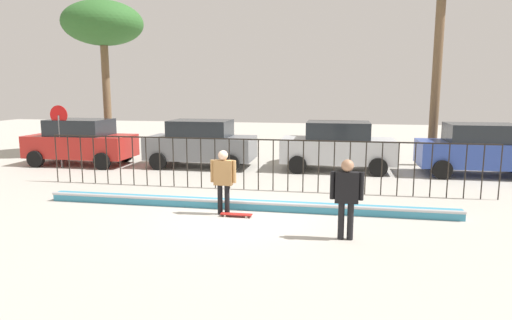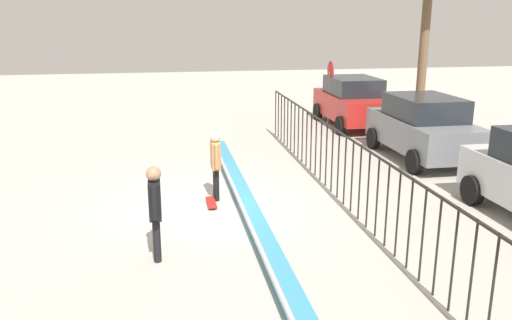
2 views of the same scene
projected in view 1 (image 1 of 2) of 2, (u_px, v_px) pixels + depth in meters
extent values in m
plane|color=#ADA89E|center=(238.00, 216.00, 11.10)|extent=(60.00, 60.00, 0.00)
cube|color=teal|center=(244.00, 205.00, 11.80)|extent=(11.00, 0.36, 0.22)
cylinder|color=#B2B2B7|center=(242.00, 202.00, 11.61)|extent=(11.00, 0.09, 0.09)
cylinder|color=black|center=(56.00, 158.00, 15.10)|extent=(0.04, 0.04, 1.62)
cylinder|color=black|center=(69.00, 159.00, 15.02)|extent=(0.04, 0.04, 1.62)
cylinder|color=black|center=(81.00, 159.00, 14.94)|extent=(0.04, 0.04, 1.62)
cylinder|color=black|center=(94.00, 159.00, 14.85)|extent=(0.04, 0.04, 1.62)
cylinder|color=black|center=(107.00, 160.00, 14.77)|extent=(0.04, 0.04, 1.62)
cylinder|color=black|center=(120.00, 160.00, 14.69)|extent=(0.04, 0.04, 1.62)
cylinder|color=black|center=(133.00, 161.00, 14.60)|extent=(0.04, 0.04, 1.62)
cylinder|color=black|center=(146.00, 161.00, 14.52)|extent=(0.04, 0.04, 1.62)
cylinder|color=black|center=(160.00, 162.00, 14.44)|extent=(0.04, 0.04, 1.62)
cylinder|color=black|center=(173.00, 162.00, 14.35)|extent=(0.04, 0.04, 1.62)
cylinder|color=black|center=(187.00, 162.00, 14.27)|extent=(0.04, 0.04, 1.62)
cylinder|color=black|center=(201.00, 163.00, 14.19)|extent=(0.04, 0.04, 1.62)
cylinder|color=black|center=(215.00, 163.00, 14.10)|extent=(0.04, 0.04, 1.62)
cylinder|color=black|center=(229.00, 164.00, 14.02)|extent=(0.04, 0.04, 1.62)
cylinder|color=black|center=(244.00, 164.00, 13.94)|extent=(0.04, 0.04, 1.62)
cylinder|color=black|center=(258.00, 165.00, 13.85)|extent=(0.04, 0.04, 1.62)
cylinder|color=black|center=(273.00, 165.00, 13.77)|extent=(0.04, 0.04, 1.62)
cylinder|color=black|center=(288.00, 166.00, 13.69)|extent=(0.04, 0.04, 1.62)
cylinder|color=black|center=(303.00, 166.00, 13.61)|extent=(0.04, 0.04, 1.62)
cylinder|color=black|center=(319.00, 167.00, 13.52)|extent=(0.04, 0.04, 1.62)
cylinder|color=black|center=(334.00, 167.00, 13.44)|extent=(0.04, 0.04, 1.62)
cylinder|color=black|center=(350.00, 167.00, 13.36)|extent=(0.04, 0.04, 1.62)
cylinder|color=black|center=(366.00, 168.00, 13.27)|extent=(0.04, 0.04, 1.62)
cylinder|color=black|center=(382.00, 169.00, 13.19)|extent=(0.04, 0.04, 1.62)
cylinder|color=black|center=(398.00, 169.00, 13.11)|extent=(0.04, 0.04, 1.62)
cylinder|color=black|center=(415.00, 170.00, 13.02)|extent=(0.04, 0.04, 1.62)
cylinder|color=black|center=(431.00, 170.00, 12.94)|extent=(0.04, 0.04, 1.62)
cylinder|color=black|center=(448.00, 171.00, 12.86)|extent=(0.04, 0.04, 1.62)
cylinder|color=black|center=(465.00, 171.00, 12.77)|extent=(0.04, 0.04, 1.62)
cylinder|color=black|center=(483.00, 172.00, 12.69)|extent=(0.04, 0.04, 1.62)
cylinder|color=black|center=(500.00, 172.00, 12.61)|extent=(0.04, 0.04, 1.62)
cube|color=black|center=(258.00, 140.00, 13.73)|extent=(14.00, 0.04, 0.04)
cylinder|color=black|center=(220.00, 199.00, 11.25)|extent=(0.13, 0.13, 0.76)
cylinder|color=black|center=(227.00, 200.00, 11.21)|extent=(0.13, 0.13, 0.76)
cube|color=#A87A47|center=(223.00, 173.00, 11.12)|extent=(0.47, 0.20, 0.63)
sphere|color=beige|center=(223.00, 155.00, 11.05)|extent=(0.25, 0.25, 0.25)
cylinder|color=#A87A47|center=(212.00, 171.00, 11.16)|extent=(0.10, 0.10, 0.56)
cylinder|color=#A87A47|center=(234.00, 172.00, 11.06)|extent=(0.10, 0.10, 0.56)
cube|color=#A51E19|center=(236.00, 214.00, 11.07)|extent=(0.80, 0.20, 0.02)
cylinder|color=silver|center=(247.00, 215.00, 11.10)|extent=(0.05, 0.03, 0.05)
cylinder|color=silver|center=(246.00, 217.00, 10.95)|extent=(0.05, 0.03, 0.05)
cylinder|color=silver|center=(226.00, 214.00, 11.19)|extent=(0.05, 0.03, 0.05)
cylinder|color=silver|center=(225.00, 216.00, 11.05)|extent=(0.05, 0.03, 0.05)
cylinder|color=black|center=(341.00, 221.00, 9.38)|extent=(0.13, 0.13, 0.80)
cylinder|color=black|center=(350.00, 221.00, 9.35)|extent=(0.13, 0.13, 0.80)
cube|color=black|center=(347.00, 187.00, 9.25)|extent=(0.49, 0.21, 0.66)
sphere|color=#A87A5B|center=(348.00, 166.00, 9.17)|extent=(0.26, 0.26, 0.26)
cylinder|color=black|center=(333.00, 185.00, 9.29)|extent=(0.10, 0.10, 0.59)
cylinder|color=black|center=(361.00, 186.00, 9.19)|extent=(0.10, 0.10, 0.59)
cube|color=#B2231E|center=(81.00, 146.00, 18.50)|extent=(4.30, 1.90, 0.90)
cube|color=#1E2328|center=(80.00, 127.00, 18.37)|extent=(2.37, 1.71, 0.66)
cylinder|color=black|center=(125.00, 154.00, 19.23)|extent=(0.68, 0.22, 0.68)
cylinder|color=black|center=(102.00, 161.00, 17.39)|extent=(0.68, 0.22, 0.68)
cylinder|color=black|center=(64.00, 152.00, 19.75)|extent=(0.68, 0.22, 0.68)
cylinder|color=black|center=(36.00, 159.00, 17.91)|extent=(0.68, 0.22, 0.68)
cube|color=slate|center=(201.00, 148.00, 17.95)|extent=(4.30, 1.90, 0.90)
cube|color=#1E2328|center=(201.00, 128.00, 17.83)|extent=(2.36, 1.71, 0.66)
cylinder|color=black|center=(241.00, 156.00, 18.69)|extent=(0.68, 0.22, 0.68)
cylinder|color=black|center=(231.00, 163.00, 16.84)|extent=(0.68, 0.22, 0.68)
cylinder|color=black|center=(175.00, 154.00, 19.21)|extent=(0.68, 0.22, 0.68)
cylinder|color=black|center=(158.00, 161.00, 17.36)|extent=(0.68, 0.22, 0.68)
cube|color=#B7BABF|center=(337.00, 150.00, 17.16)|extent=(4.30, 1.90, 0.90)
cube|color=#1E2328|center=(338.00, 130.00, 17.03)|extent=(2.37, 1.71, 0.66)
cylinder|color=black|center=(374.00, 159.00, 17.89)|extent=(0.68, 0.22, 0.68)
cylinder|color=black|center=(378.00, 167.00, 16.05)|extent=(0.68, 0.22, 0.68)
cylinder|color=black|center=(301.00, 157.00, 18.42)|extent=(0.68, 0.22, 0.68)
cylinder|color=black|center=(297.00, 165.00, 16.57)|extent=(0.68, 0.22, 0.68)
cube|color=#2D479E|center=(480.00, 154.00, 16.16)|extent=(4.30, 1.90, 0.90)
cube|color=#1E2328|center=(481.00, 133.00, 16.04)|extent=(2.37, 1.71, 0.66)
cylinder|color=black|center=(512.00, 163.00, 16.89)|extent=(0.68, 0.22, 0.68)
cylinder|color=black|center=(431.00, 161.00, 17.42)|extent=(0.68, 0.22, 0.68)
cylinder|color=black|center=(442.00, 170.00, 15.57)|extent=(0.68, 0.22, 0.68)
cylinder|color=slate|center=(60.00, 142.00, 17.72)|extent=(0.07, 0.07, 2.10)
cylinder|color=red|center=(59.00, 115.00, 17.57)|extent=(0.76, 0.02, 0.76)
cylinder|color=brown|center=(436.00, 80.00, 17.90)|extent=(0.36, 0.36, 6.96)
cylinder|color=brown|center=(107.00, 101.00, 21.19)|extent=(0.36, 0.36, 5.14)
ellipsoid|color=#2D6028|center=(103.00, 23.00, 20.61)|extent=(3.70, 3.70, 2.04)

